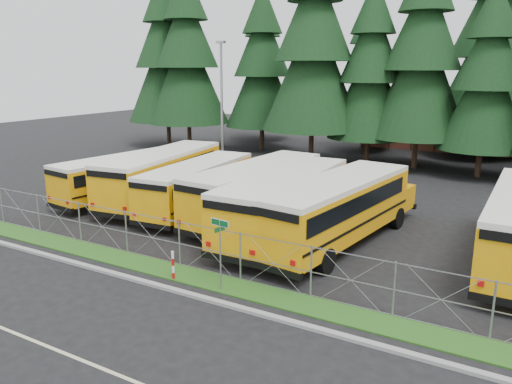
{
  "coord_description": "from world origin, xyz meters",
  "views": [
    {
      "loc": [
        11.6,
        -16.55,
        8.18
      ],
      "look_at": [
        -0.16,
        4.0,
        2.25
      ],
      "focal_mm": 35.0,
      "sensor_mm": 36.0,
      "label": 1
    }
  ],
  "objects_px": {
    "street_sign": "(220,240)",
    "bus_2": "(166,176)",
    "bus_3": "(201,187)",
    "bus_4": "(260,191)",
    "light_standard": "(222,103)",
    "bus_6": "(340,211)",
    "bus_5": "(288,204)",
    "striped_bollard": "(173,266)",
    "bus_1": "(128,177)"
  },
  "relations": [
    {
      "from": "street_sign",
      "to": "bus_4",
      "type": "bearing_deg",
      "value": 110.33
    },
    {
      "from": "bus_5",
      "to": "bus_4",
      "type": "bearing_deg",
      "value": 145.8
    },
    {
      "from": "bus_6",
      "to": "light_standard",
      "type": "height_order",
      "value": "light_standard"
    },
    {
      "from": "bus_1",
      "to": "light_standard",
      "type": "distance_m",
      "value": 10.94
    },
    {
      "from": "bus_1",
      "to": "street_sign",
      "type": "height_order",
      "value": "street_sign"
    },
    {
      "from": "bus_2",
      "to": "striped_bollard",
      "type": "height_order",
      "value": "bus_2"
    },
    {
      "from": "bus_1",
      "to": "bus_2",
      "type": "distance_m",
      "value": 2.57
    },
    {
      "from": "bus_5",
      "to": "bus_2",
      "type": "bearing_deg",
      "value": 166.47
    },
    {
      "from": "bus_2",
      "to": "bus_5",
      "type": "relative_size",
      "value": 0.99
    },
    {
      "from": "bus_2",
      "to": "bus_6",
      "type": "distance_m",
      "value": 12.39
    },
    {
      "from": "bus_6",
      "to": "bus_4",
      "type": "bearing_deg",
      "value": 169.84
    },
    {
      "from": "bus_2",
      "to": "bus_3",
      "type": "relative_size",
      "value": 1.11
    },
    {
      "from": "bus_3",
      "to": "bus_2",
      "type": "bearing_deg",
      "value": 163.68
    },
    {
      "from": "bus_1",
      "to": "bus_3",
      "type": "bearing_deg",
      "value": 8.79
    },
    {
      "from": "bus_5",
      "to": "bus_6",
      "type": "relative_size",
      "value": 0.99
    },
    {
      "from": "bus_5",
      "to": "light_standard",
      "type": "height_order",
      "value": "light_standard"
    },
    {
      "from": "bus_5",
      "to": "bus_1",
      "type": "bearing_deg",
      "value": 172.47
    },
    {
      "from": "bus_3",
      "to": "bus_5",
      "type": "bearing_deg",
      "value": -17.11
    },
    {
      "from": "bus_3",
      "to": "bus_5",
      "type": "xyz_separation_m",
      "value": [
        6.33,
        -1.37,
        0.17
      ]
    },
    {
      "from": "bus_2",
      "to": "bus_6",
      "type": "bearing_deg",
      "value": -16.79
    },
    {
      "from": "street_sign",
      "to": "bus_2",
      "type": "bearing_deg",
      "value": 138.04
    },
    {
      "from": "bus_2",
      "to": "bus_3",
      "type": "xyz_separation_m",
      "value": [
        3.16,
        -0.64,
        -0.16
      ]
    },
    {
      "from": "bus_3",
      "to": "striped_bollard",
      "type": "xyz_separation_m",
      "value": [
        4.85,
        -8.63,
        -0.83
      ]
    },
    {
      "from": "bus_3",
      "to": "street_sign",
      "type": "xyz_separation_m",
      "value": [
        7.04,
        -8.53,
        0.61
      ]
    },
    {
      "from": "bus_3",
      "to": "bus_6",
      "type": "bearing_deg",
      "value": -13.77
    },
    {
      "from": "bus_1",
      "to": "street_sign",
      "type": "bearing_deg",
      "value": -26.11
    },
    {
      "from": "bus_2",
      "to": "light_standard",
      "type": "xyz_separation_m",
      "value": [
        -1.97,
        9.37,
        3.91
      ]
    },
    {
      "from": "bus_6",
      "to": "bus_2",
      "type": "bearing_deg",
      "value": 177.88
    },
    {
      "from": "striped_bollard",
      "to": "street_sign",
      "type": "bearing_deg",
      "value": 2.61
    },
    {
      "from": "bus_5",
      "to": "bus_6",
      "type": "bearing_deg",
      "value": -2.53
    },
    {
      "from": "bus_4",
      "to": "bus_5",
      "type": "distance_m",
      "value": 3.02
    },
    {
      "from": "bus_6",
      "to": "street_sign",
      "type": "bearing_deg",
      "value": -98.42
    },
    {
      "from": "bus_4",
      "to": "bus_6",
      "type": "height_order",
      "value": "bus_6"
    },
    {
      "from": "bus_4",
      "to": "light_standard",
      "type": "bearing_deg",
      "value": 136.21
    },
    {
      "from": "bus_2",
      "to": "striped_bollard",
      "type": "bearing_deg",
      "value": -56.4
    },
    {
      "from": "bus_2",
      "to": "bus_5",
      "type": "height_order",
      "value": "bus_5"
    },
    {
      "from": "bus_1",
      "to": "bus_4",
      "type": "height_order",
      "value": "bus_4"
    },
    {
      "from": "bus_2",
      "to": "bus_1",
      "type": "bearing_deg",
      "value": -169.85
    },
    {
      "from": "bus_2",
      "to": "bus_6",
      "type": "xyz_separation_m",
      "value": [
        12.22,
        -2.06,
        0.02
      ]
    },
    {
      "from": "bus_1",
      "to": "light_standard",
      "type": "relative_size",
      "value": 1.05
    },
    {
      "from": "striped_bollard",
      "to": "bus_2",
      "type": "bearing_deg",
      "value": 130.82
    },
    {
      "from": "bus_4",
      "to": "bus_1",
      "type": "bearing_deg",
      "value": -173.91
    },
    {
      "from": "bus_1",
      "to": "bus_5",
      "type": "relative_size",
      "value": 0.88
    },
    {
      "from": "bus_5",
      "to": "bus_6",
      "type": "height_order",
      "value": "bus_6"
    },
    {
      "from": "bus_4",
      "to": "bus_6",
      "type": "relative_size",
      "value": 0.97
    },
    {
      "from": "street_sign",
      "to": "bus_6",
      "type": "bearing_deg",
      "value": 74.12
    },
    {
      "from": "bus_2",
      "to": "bus_5",
      "type": "bearing_deg",
      "value": -19.2
    },
    {
      "from": "bus_1",
      "to": "bus_4",
      "type": "xyz_separation_m",
      "value": [
        9.39,
        0.38,
        0.16
      ]
    },
    {
      "from": "striped_bollard",
      "to": "bus_3",
      "type": "bearing_deg",
      "value": 119.34
    },
    {
      "from": "bus_4",
      "to": "light_standard",
      "type": "height_order",
      "value": "light_standard"
    }
  ]
}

